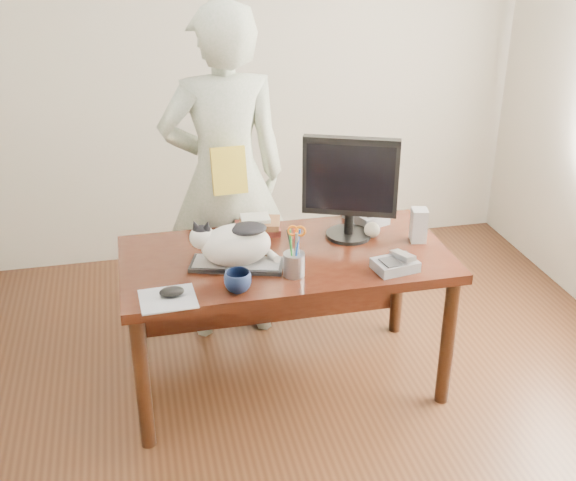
# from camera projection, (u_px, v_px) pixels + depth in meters

# --- Properties ---
(room) EXTENTS (4.50, 4.50, 4.50)m
(room) POSITION_uv_depth(u_px,v_px,m) (320.00, 183.00, 2.74)
(room) COLOR black
(room) RESTS_ON ground
(desk) EXTENTS (1.60, 0.80, 0.75)m
(desk) POSITION_uv_depth(u_px,v_px,m) (282.00, 274.00, 3.66)
(desk) COLOR black
(desk) RESTS_ON ground
(keyboard) EXTENTS (0.46, 0.29, 0.03)m
(keyboard) POSITION_uv_depth(u_px,v_px,m) (237.00, 264.00, 3.41)
(keyboard) COLOR black
(keyboard) RESTS_ON desk
(cat) EXTENTS (0.43, 0.29, 0.24)m
(cat) POSITION_uv_depth(u_px,v_px,m) (233.00, 243.00, 3.36)
(cat) COLOR white
(cat) RESTS_ON keyboard
(monitor) EXTENTS (0.46, 0.30, 0.54)m
(monitor) POSITION_uv_depth(u_px,v_px,m) (350.00, 183.00, 3.57)
(monitor) COLOR black
(monitor) RESTS_ON desk
(pen_cup) EXTENTS (0.13, 0.13, 0.26)m
(pen_cup) POSITION_uv_depth(u_px,v_px,m) (294.00, 262.00, 3.31)
(pen_cup) COLOR gray
(pen_cup) RESTS_ON desk
(mousepad) EXTENTS (0.25, 0.23, 0.01)m
(mousepad) POSITION_uv_depth(u_px,v_px,m) (168.00, 299.00, 3.13)
(mousepad) COLOR #B1B5BD
(mousepad) RESTS_ON desk
(mouse) EXTENTS (0.11, 0.08, 0.04)m
(mouse) POSITION_uv_depth(u_px,v_px,m) (172.00, 292.00, 3.15)
(mouse) COLOR black
(mouse) RESTS_ON mousepad
(coffee_mug) EXTENTS (0.16, 0.16, 0.10)m
(coffee_mug) POSITION_uv_depth(u_px,v_px,m) (238.00, 282.00, 3.18)
(coffee_mug) COLOR black
(coffee_mug) RESTS_ON desk
(phone) EXTENTS (0.22, 0.19, 0.09)m
(phone) POSITION_uv_depth(u_px,v_px,m) (396.00, 264.00, 3.37)
(phone) COLOR slate
(phone) RESTS_ON desk
(speaker) EXTENTS (0.09, 0.10, 0.17)m
(speaker) POSITION_uv_depth(u_px,v_px,m) (419.00, 225.00, 3.63)
(speaker) COLOR #9B9B9E
(speaker) RESTS_ON desk
(baseball) EXTENTS (0.08, 0.08, 0.08)m
(baseball) POSITION_uv_depth(u_px,v_px,m) (372.00, 230.00, 3.69)
(baseball) COLOR white
(baseball) RESTS_ON desk
(book_stack) EXTENTS (0.25, 0.21, 0.09)m
(book_stack) POSITION_uv_depth(u_px,v_px,m) (258.00, 225.00, 3.75)
(book_stack) COLOR #541B16
(book_stack) RESTS_ON desk
(calculator) EXTENTS (0.23, 0.26, 0.07)m
(calculator) POSITION_uv_depth(u_px,v_px,m) (366.00, 216.00, 3.88)
(calculator) COLOR slate
(calculator) RESTS_ON desk
(person) EXTENTS (0.71, 0.48, 1.89)m
(person) POSITION_uv_depth(u_px,v_px,m) (225.00, 178.00, 3.93)
(person) COLOR white
(person) RESTS_ON ground
(held_book) EXTENTS (0.18, 0.11, 0.25)m
(held_book) POSITION_uv_depth(u_px,v_px,m) (229.00, 170.00, 3.73)
(held_book) COLOR gold
(held_book) RESTS_ON person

